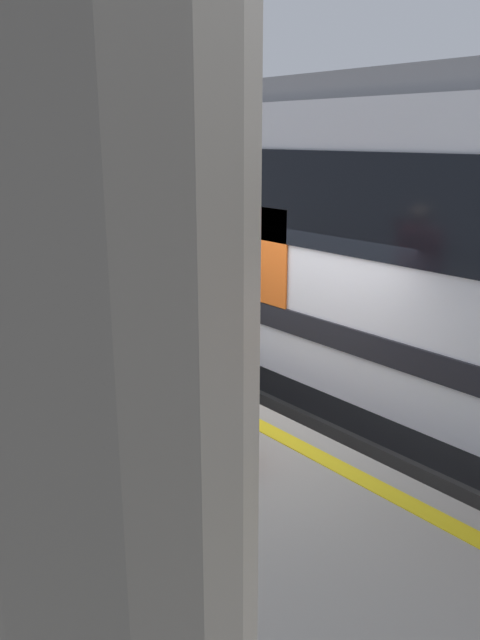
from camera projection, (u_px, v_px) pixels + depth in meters
name	position (u px, v px, depth m)	size (l,w,h in m)	color
ground_plane	(254.00, 489.00, 6.27)	(24.38, 24.38, 0.00)	#3D3D3F
platform	(23.00, 537.00, 4.75)	(16.01, 4.58, 0.94)	#9E998E
safety_line	(230.00, 410.00, 5.82)	(15.69, 0.16, 0.01)	yellow
track_rail_near	(350.00, 440.00, 7.10)	(20.81, 0.08, 0.16)	slate
track_rail_far	(426.00, 407.00, 7.97)	(20.81, 0.08, 0.16)	slate
passenger	(207.00, 318.00, 5.04)	(0.57, 0.55, 1.75)	#383347
handbag	(230.00, 443.00, 4.82)	(0.30, 0.28, 0.39)	maroon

